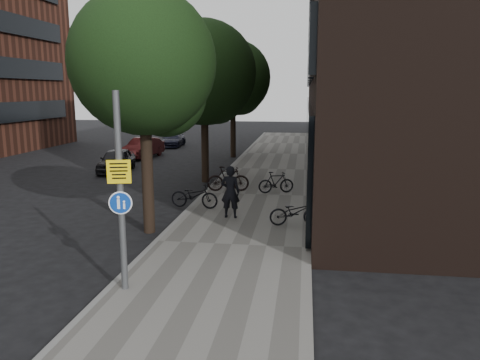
% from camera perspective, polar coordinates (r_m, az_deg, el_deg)
% --- Properties ---
extents(ground, '(120.00, 120.00, 0.00)m').
position_cam_1_polar(ground, '(10.59, -5.29, -14.05)').
color(ground, black).
rests_on(ground, ground).
extents(sidewalk, '(4.50, 60.00, 0.12)m').
position_cam_1_polar(sidewalk, '(19.94, 1.98, -1.90)').
color(sidewalk, slate).
rests_on(sidewalk, ground).
extents(curb_edge, '(0.15, 60.00, 0.13)m').
position_cam_1_polar(curb_edge, '(20.29, -4.36, -1.69)').
color(curb_edge, slate).
rests_on(curb_edge, ground).
extents(building_right_dark_brick, '(12.00, 40.00, 18.00)m').
position_cam_1_polar(building_right_dark_brick, '(32.28, 20.08, 18.30)').
color(building_right_dark_brick, black).
rests_on(building_right_dark_brick, ground).
extents(street_tree_near, '(4.40, 4.40, 7.50)m').
position_cam_1_polar(street_tree_near, '(14.80, -11.24, 13.18)').
color(street_tree_near, black).
rests_on(street_tree_near, ground).
extents(street_tree_mid, '(5.00, 5.00, 7.80)m').
position_cam_1_polar(street_tree_mid, '(23.00, -4.16, 12.45)').
color(street_tree_mid, black).
rests_on(street_tree_mid, ground).
extents(street_tree_far, '(5.00, 5.00, 7.80)m').
position_cam_1_polar(street_tree_far, '(31.86, -0.70, 12.01)').
color(street_tree_far, black).
rests_on(street_tree_far, ground).
extents(signpost, '(0.49, 0.15, 4.34)m').
position_cam_1_polar(signpost, '(10.32, -14.36, -1.46)').
color(signpost, '#595B5E').
rests_on(signpost, sidewalk).
extents(pedestrian, '(0.68, 0.46, 1.82)m').
position_cam_1_polar(pedestrian, '(16.10, -1.19, -1.44)').
color(pedestrian, black).
rests_on(pedestrian, sidewalk).
extents(parked_bike_facade_near, '(1.78, 0.96, 0.89)m').
position_cam_1_polar(parked_bike_facade_near, '(15.39, 6.74, -3.87)').
color(parked_bike_facade_near, black).
rests_on(parked_bike_facade_near, sidewalk).
extents(parked_bike_facade_far, '(1.61, 0.90, 0.93)m').
position_cam_1_polar(parked_bike_facade_far, '(20.11, 4.42, -0.29)').
color(parked_bike_facade_far, black).
rests_on(parked_bike_facade_far, sidewalk).
extents(parked_bike_curb_near, '(1.88, 0.82, 0.96)m').
position_cam_1_polar(parked_bike_curb_near, '(17.59, -5.59, -1.87)').
color(parked_bike_curb_near, black).
rests_on(parked_bike_curb_near, sidewalk).
extents(parked_bike_curb_far, '(1.88, 0.78, 1.10)m').
position_cam_1_polar(parked_bike_curb_far, '(20.41, -1.46, 0.15)').
color(parked_bike_curb_far, black).
rests_on(parked_bike_curb_far, sidewalk).
extents(parked_car_near, '(2.02, 3.94, 1.29)m').
position_cam_1_polar(parked_car_near, '(26.92, -14.82, 2.33)').
color(parked_car_near, black).
rests_on(parked_car_near, ground).
extents(parked_car_mid, '(1.91, 4.17, 1.33)m').
position_cam_1_polar(parked_car_mid, '(32.26, -11.76, 3.86)').
color(parked_car_mid, '#511717').
rests_on(parked_car_mid, ground).
extents(parked_car_far, '(1.70, 3.85, 1.10)m').
position_cam_1_polar(parked_car_far, '(38.43, -8.19, 4.89)').
color(parked_car_far, black).
rests_on(parked_car_far, ground).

